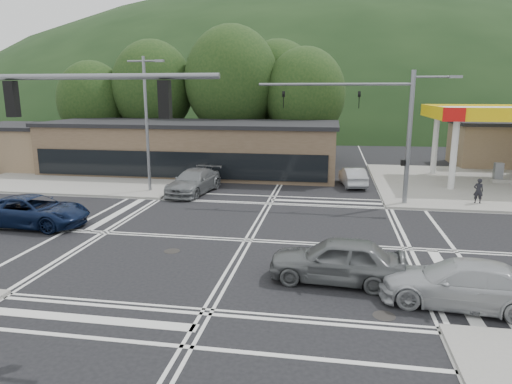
% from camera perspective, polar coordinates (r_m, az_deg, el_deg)
% --- Properties ---
extents(ground, '(120.00, 120.00, 0.00)m').
position_cam_1_polar(ground, '(21.40, -1.01, -6.05)').
color(ground, black).
rests_on(ground, ground).
extents(sidewalk_ne, '(16.00, 16.00, 0.15)m').
position_cam_1_polar(sidewalk_ne, '(37.34, 26.91, 0.76)').
color(sidewalk_ne, gray).
rests_on(sidewalk_ne, ground).
extents(sidewalk_nw, '(16.00, 16.00, 0.15)m').
position_cam_1_polar(sidewalk_nw, '(40.21, -18.42, 2.24)').
color(sidewalk_nw, gray).
rests_on(sidewalk_nw, ground).
extents(convenience_store, '(10.00, 6.00, 3.80)m').
position_cam_1_polar(convenience_store, '(48.05, 29.37, 5.07)').
color(convenience_store, '#846B4F').
rests_on(convenience_store, ground).
extents(commercial_row, '(24.00, 8.00, 4.00)m').
position_cam_1_polar(commercial_row, '(39.05, -8.08, 5.33)').
color(commercial_row, brown).
rests_on(commercial_row, ground).
extents(commercial_nw, '(8.00, 7.00, 3.60)m').
position_cam_1_polar(commercial_nw, '(46.45, -27.32, 4.95)').
color(commercial_nw, '#846B4F').
rests_on(commercial_nw, ground).
extents(hill_north, '(252.00, 126.00, 140.00)m').
position_cam_1_polar(hill_north, '(110.21, 7.63, 8.90)').
color(hill_north, black).
rests_on(hill_north, ground).
extents(tree_n_a, '(8.00, 8.00, 11.75)m').
position_cam_1_polar(tree_n_a, '(47.38, -12.78, 12.64)').
color(tree_n_a, '#382619').
rests_on(tree_n_a, ground).
extents(tree_n_b, '(9.00, 9.00, 12.98)m').
position_cam_1_polar(tree_n_b, '(45.01, -3.06, 13.77)').
color(tree_n_b, '#382619').
rests_on(tree_n_b, ground).
extents(tree_n_c, '(7.60, 7.60, 10.87)m').
position_cam_1_polar(tree_n_c, '(44.03, 6.09, 12.05)').
color(tree_n_c, '#382619').
rests_on(tree_n_c, ground).
extents(tree_n_d, '(6.80, 6.80, 9.76)m').
position_cam_1_polar(tree_n_d, '(49.06, -19.77, 10.68)').
color(tree_n_d, '#382619').
rests_on(tree_n_d, ground).
extents(tree_n_e, '(8.40, 8.40, 11.98)m').
position_cam_1_polar(tree_n_e, '(48.28, 2.76, 12.92)').
color(tree_n_e, '#382619').
rests_on(tree_n_e, ground).
extents(streetlight_nw, '(2.50, 0.25, 9.00)m').
position_cam_1_polar(streetlight_nw, '(31.44, -13.43, 8.98)').
color(streetlight_nw, slate).
rests_on(streetlight_nw, ground).
extents(signal_mast_ne, '(11.65, 0.30, 8.00)m').
position_cam_1_polar(signal_mast_ne, '(28.38, 16.20, 8.52)').
color(signal_mast_ne, slate).
rests_on(signal_mast_ne, ground).
extents(car_blue_west, '(5.75, 2.78, 1.58)m').
position_cam_1_polar(car_blue_west, '(26.08, -26.07, -2.14)').
color(car_blue_west, '#0C1735').
rests_on(car_blue_west, ground).
extents(car_grey_center, '(5.02, 2.32, 1.67)m').
position_cam_1_polar(car_grey_center, '(16.98, 10.07, -8.34)').
color(car_grey_center, slate).
rests_on(car_grey_center, ground).
extents(car_silver_east, '(5.41, 2.80, 1.50)m').
position_cam_1_polar(car_silver_east, '(16.41, 24.29, -10.37)').
color(car_silver_east, '#ACAFB3').
rests_on(car_silver_east, ground).
extents(car_queue_a, '(2.05, 4.34, 1.37)m').
position_cam_1_polar(car_queue_a, '(34.04, 12.00, 1.88)').
color(car_queue_a, '#A1A3A8').
rests_on(car_queue_a, ground).
extents(car_queue_b, '(2.07, 4.14, 1.36)m').
position_cam_1_polar(car_queue_b, '(35.63, 7.64, 2.50)').
color(car_queue_b, silver).
rests_on(car_queue_b, ground).
extents(car_northbound, '(3.07, 5.78, 1.59)m').
position_cam_1_polar(car_northbound, '(31.23, -7.77, 1.30)').
color(car_northbound, slate).
rests_on(car_northbound, ground).
extents(pedestrian, '(0.58, 0.40, 1.53)m').
position_cam_1_polar(pedestrian, '(30.63, 26.04, 0.13)').
color(pedestrian, black).
rests_on(pedestrian, sidewalk_ne).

